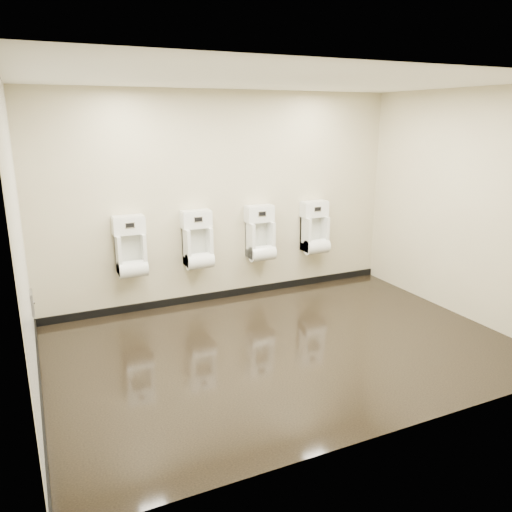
{
  "coord_description": "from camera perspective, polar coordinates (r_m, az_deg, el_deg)",
  "views": [
    {
      "loc": [
        -2.39,
        -4.47,
        2.46
      ],
      "look_at": [
        -0.08,
        0.55,
        0.91
      ],
      "focal_mm": 35.0,
      "sensor_mm": 36.0,
      "label": 1
    }
  ],
  "objects": [
    {
      "name": "skirting_back",
      "position": [
        7.07,
        -3.43,
        -4.32
      ],
      "size": [
        5.0,
        0.02,
        0.1
      ],
      "primitive_type": "cube",
      "color": "black",
      "rests_on": "ground"
    },
    {
      "name": "right_wall",
      "position": [
        6.71,
        22.68,
        5.34
      ],
      "size": [
        0.02,
        3.5,
        2.8
      ],
      "primitive_type": "cube",
      "color": "#C3BA95",
      "rests_on": "ground"
    },
    {
      "name": "ground",
      "position": [
        5.63,
        3.15,
        -10.29
      ],
      "size": [
        5.0,
        3.5,
        0.0
      ],
      "primitive_type": "cube",
      "color": "black",
      "rests_on": "ground"
    },
    {
      "name": "access_panel",
      "position": [
        6.0,
        -24.23,
        -4.88
      ],
      "size": [
        0.04,
        0.25,
        0.25
      ],
      "color": "#9E9EA3",
      "rests_on": "left_wall"
    },
    {
      "name": "skirting_left",
      "position": [
        5.07,
        -23.41,
        -14.11
      ],
      "size": [
        0.02,
        3.5,
        0.1
      ],
      "primitive_type": "cube",
      "color": "black",
      "rests_on": "ground"
    },
    {
      "name": "back_wall",
      "position": [
        6.74,
        -3.65,
        6.56
      ],
      "size": [
        5.0,
        0.02,
        2.8
      ],
      "primitive_type": "cube",
      "color": "#C3BA95",
      "rests_on": "ground"
    },
    {
      "name": "tile_overlay_left",
      "position": [
        4.59,
        -25.3,
        0.78
      ],
      "size": [
        0.01,
        3.5,
        2.8
      ],
      "primitive_type": "cube",
      "color": "white",
      "rests_on": "ground"
    },
    {
      "name": "ceiling",
      "position": [
        5.08,
        3.65,
        19.45
      ],
      "size": [
        5.0,
        3.5,
        0.0
      ],
      "primitive_type": "cube",
      "color": "white"
    },
    {
      "name": "urinal_3",
      "position": [
        7.32,
        6.76,
        2.8
      ],
      "size": [
        0.4,
        0.3,
        0.75
      ],
      "color": "white",
      "rests_on": "back_wall"
    },
    {
      "name": "urinal_2",
      "position": [
        6.92,
        0.51,
        2.15
      ],
      "size": [
        0.4,
        0.3,
        0.75
      ],
      "color": "white",
      "rests_on": "back_wall"
    },
    {
      "name": "left_wall",
      "position": [
        4.59,
        -25.36,
        0.77
      ],
      "size": [
        0.02,
        3.5,
        2.8
      ],
      "primitive_type": "cube",
      "color": "#C3BA95",
      "rests_on": "ground"
    },
    {
      "name": "front_wall",
      "position": [
        3.77,
        15.96,
        -1.29
      ],
      "size": [
        5.0,
        0.02,
        2.8
      ],
      "primitive_type": "cube",
      "color": "#C3BA95",
      "rests_on": "ground"
    },
    {
      "name": "urinal_0",
      "position": [
        6.39,
        -14.1,
        0.53
      ],
      "size": [
        0.4,
        0.3,
        0.75
      ],
      "color": "white",
      "rests_on": "back_wall"
    },
    {
      "name": "urinal_1",
      "position": [
        6.59,
        -6.67,
        1.37
      ],
      "size": [
        0.4,
        0.3,
        0.75
      ],
      "color": "white",
      "rests_on": "back_wall"
    }
  ]
}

